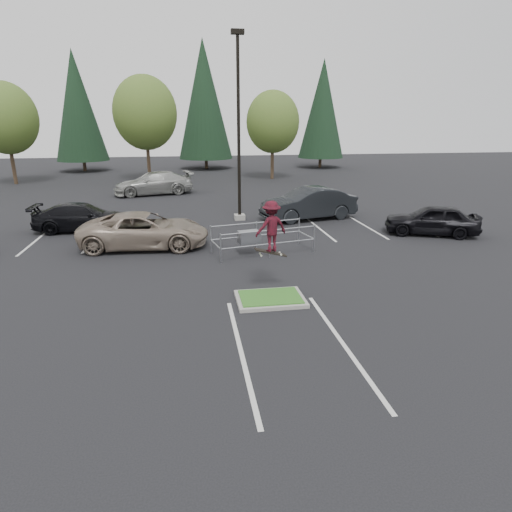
{
  "coord_description": "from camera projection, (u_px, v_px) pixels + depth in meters",
  "views": [
    {
      "loc": [
        -2.51,
        -12.56,
        5.6
      ],
      "look_at": [
        -0.23,
        1.5,
        1.07
      ],
      "focal_mm": 30.0,
      "sensor_mm": 36.0,
      "label": 1
    }
  ],
  "objects": [
    {
      "name": "car_l_tan",
      "position": [
        145.0,
        230.0,
        19.56
      ],
      "size": [
        5.94,
        3.07,
        1.6
      ],
      "primitive_type": "imported",
      "rotation": [
        0.0,
        0.0,
        1.5
      ],
      "color": "gray",
      "rests_on": "ground"
    },
    {
      "name": "decid_a",
      "position": [
        6.0,
        120.0,
        37.71
      ],
      "size": [
        5.44,
        5.44,
        8.91
      ],
      "color": "#38281C",
      "rests_on": "ground"
    },
    {
      "name": "grass_median",
      "position": [
        270.0,
        298.0,
        13.88
      ],
      "size": [
        2.2,
        1.6,
        0.16
      ],
      "color": "gray",
      "rests_on": "ground"
    },
    {
      "name": "cart_corral",
      "position": [
        252.0,
        237.0,
        18.58
      ],
      "size": [
        4.58,
        2.43,
        1.24
      ],
      "rotation": [
        0.0,
        0.0,
        0.21
      ],
      "color": "#989BA1",
      "rests_on": "ground"
    },
    {
      "name": "conif_c",
      "position": [
        322.0,
        109.0,
        51.12
      ],
      "size": [
        5.5,
        5.5,
        12.5
      ],
      "color": "#38281C",
      "rests_on": "ground"
    },
    {
      "name": "car_r_black",
      "position": [
        433.0,
        220.0,
        21.74
      ],
      "size": [
        4.9,
        3.4,
        1.55
      ],
      "primitive_type": "imported",
      "rotation": [
        0.0,
        0.0,
        4.33
      ],
      "color": "black",
      "rests_on": "ground"
    },
    {
      "name": "car_r_charc",
      "position": [
        309.0,
        204.0,
        25.13
      ],
      "size": [
        5.91,
        3.17,
        1.85
      ],
      "primitive_type": "imported",
      "rotation": [
        0.0,
        0.0,
        4.94
      ],
      "color": "black",
      "rests_on": "ground"
    },
    {
      "name": "stall_lines",
      "position": [
        216.0,
        250.0,
        19.36
      ],
      "size": [
        22.62,
        17.6,
        0.01
      ],
      "color": "silver",
      "rests_on": "ground"
    },
    {
      "name": "car_l_black",
      "position": [
        83.0,
        217.0,
        22.56
      ],
      "size": [
        5.02,
        2.09,
        1.45
      ],
      "primitive_type": "imported",
      "rotation": [
        0.0,
        0.0,
        1.56
      ],
      "color": "black",
      "rests_on": "ground"
    },
    {
      "name": "conif_a",
      "position": [
        77.0,
        106.0,
        47.23
      ],
      "size": [
        5.72,
        5.72,
        13.0
      ],
      "color": "#38281C",
      "rests_on": "ground"
    },
    {
      "name": "conif_b",
      "position": [
        204.0,
        100.0,
        49.61
      ],
      "size": [
        6.38,
        6.38,
        14.5
      ],
      "color": "#38281C",
      "rests_on": "ground"
    },
    {
      "name": "skateboarder",
      "position": [
        271.0,
        227.0,
        14.2
      ],
      "size": [
        1.25,
        0.94,
        1.93
      ],
      "rotation": [
        0.0,
        0.0,
        3.45
      ],
      "color": "black",
      "rests_on": "ground"
    },
    {
      "name": "decid_b",
      "position": [
        145.0,
        115.0,
        39.87
      ],
      "size": [
        5.89,
        5.89,
        9.64
      ],
      "color": "#38281C",
      "rests_on": "ground"
    },
    {
      "name": "decid_c",
      "position": [
        272.0,
        124.0,
        41.28
      ],
      "size": [
        5.12,
        5.12,
        8.38
      ],
      "color": "#38281C",
      "rests_on": "ground"
    },
    {
      "name": "car_far_silver",
      "position": [
        154.0,
        183.0,
        33.56
      ],
      "size": [
        6.45,
        3.73,
        1.76
      ],
      "primitive_type": "imported",
      "rotation": [
        0.0,
        0.0,
        4.93
      ],
      "color": "#9B9C97",
      "rests_on": "ground"
    },
    {
      "name": "light_pole",
      "position": [
        239.0,
        140.0,
        23.88
      ],
      "size": [
        0.7,
        0.6,
        10.12
      ],
      "color": "gray",
      "rests_on": "ground"
    },
    {
      "name": "ground",
      "position": [
        270.0,
        301.0,
        13.9
      ],
      "size": [
        120.0,
        120.0,
        0.0
      ],
      "primitive_type": "plane",
      "color": "black",
      "rests_on": "ground"
    }
  ]
}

